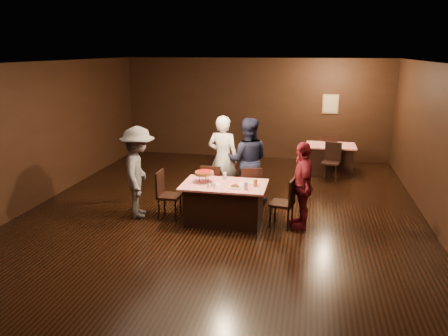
{
  "coord_description": "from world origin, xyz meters",
  "views": [
    {
      "loc": [
        1.69,
        -8.12,
        3.25
      ],
      "look_at": [
        0.06,
        -0.06,
        1.0
      ],
      "focal_mm": 35.0,
      "sensor_mm": 36.0,
      "label": 1
    }
  ],
  "objects_px": {
    "diner_navy_hoodie": "(248,160)",
    "glass_amber": "(255,183)",
    "diner_red_shirt": "(302,185)",
    "glass_front_right": "(246,186)",
    "chair_back_far": "(329,151)",
    "diner_grey_knit": "(138,172)",
    "diner_white_jacket": "(223,158)",
    "plate_empty": "(254,183)",
    "main_table": "(224,203)",
    "glass_back": "(225,176)",
    "back_table": "(330,159)",
    "pizza_stand": "(204,173)",
    "chair_back_near": "(331,162)",
    "chair_far_right": "(250,188)",
    "chair_end_left": "(170,195)",
    "chair_far_left": "(213,186)",
    "chair_end_right": "(282,202)"
  },
  "relations": [
    {
      "from": "diner_white_jacket",
      "to": "chair_back_near",
      "type": "bearing_deg",
      "value": -130.47
    },
    {
      "from": "chair_end_right",
      "to": "chair_back_near",
      "type": "xyz_separation_m",
      "value": [
        1.0,
        3.31,
        0.0
      ]
    },
    {
      "from": "diner_red_shirt",
      "to": "diner_grey_knit",
      "type": "bearing_deg",
      "value": -100.94
    },
    {
      "from": "chair_back_near",
      "to": "chair_end_left",
      "type": "bearing_deg",
      "value": -120.57
    },
    {
      "from": "glass_back",
      "to": "pizza_stand",
      "type": "bearing_deg",
      "value": -144.46
    },
    {
      "from": "pizza_stand",
      "to": "glass_front_right",
      "type": "height_order",
      "value": "pizza_stand"
    },
    {
      "from": "back_table",
      "to": "chair_back_near",
      "type": "height_order",
      "value": "chair_back_near"
    },
    {
      "from": "diner_red_shirt",
      "to": "glass_front_right",
      "type": "relative_size",
      "value": 11.68
    },
    {
      "from": "chair_far_left",
      "to": "diner_navy_hoodie",
      "type": "height_order",
      "value": "diner_navy_hoodie"
    },
    {
      "from": "diner_white_jacket",
      "to": "pizza_stand",
      "type": "bearing_deg",
      "value": 93.7
    },
    {
      "from": "diner_white_jacket",
      "to": "chair_end_left",
      "type": "bearing_deg",
      "value": 66.45
    },
    {
      "from": "chair_back_near",
      "to": "glass_back",
      "type": "height_order",
      "value": "chair_back_near"
    },
    {
      "from": "glass_amber",
      "to": "diner_white_jacket",
      "type": "bearing_deg",
      "value": 123.77
    },
    {
      "from": "diner_red_shirt",
      "to": "chair_back_far",
      "type": "bearing_deg",
      "value": 159.34
    },
    {
      "from": "glass_amber",
      "to": "chair_far_left",
      "type": "bearing_deg",
      "value": 141.34
    },
    {
      "from": "chair_end_right",
      "to": "diner_grey_knit",
      "type": "xyz_separation_m",
      "value": [
        -2.82,
        -0.02,
        0.43
      ]
    },
    {
      "from": "plate_empty",
      "to": "glass_front_right",
      "type": "bearing_deg",
      "value": -104.04
    },
    {
      "from": "chair_far_right",
      "to": "chair_far_left",
      "type": "bearing_deg",
      "value": -14.82
    },
    {
      "from": "chair_far_left",
      "to": "diner_red_shirt",
      "type": "xyz_separation_m",
      "value": [
        1.86,
        -0.68,
        0.34
      ]
    },
    {
      "from": "chair_far_right",
      "to": "pizza_stand",
      "type": "xyz_separation_m",
      "value": [
        -0.8,
        -0.7,
        0.48
      ]
    },
    {
      "from": "diner_navy_hoodie",
      "to": "pizza_stand",
      "type": "distance_m",
      "value": 1.38
    },
    {
      "from": "chair_far_right",
      "to": "plate_empty",
      "type": "relative_size",
      "value": 3.8
    },
    {
      "from": "glass_front_right",
      "to": "glass_amber",
      "type": "bearing_deg",
      "value": 53.13
    },
    {
      "from": "chair_end_right",
      "to": "glass_back",
      "type": "distance_m",
      "value": 1.24
    },
    {
      "from": "main_table",
      "to": "chair_end_left",
      "type": "bearing_deg",
      "value": 180.0
    },
    {
      "from": "chair_far_left",
      "to": "glass_back",
      "type": "bearing_deg",
      "value": 128.17
    },
    {
      "from": "diner_navy_hoodie",
      "to": "glass_amber",
      "type": "xyz_separation_m",
      "value": [
        0.34,
        -1.32,
        -0.09
      ]
    },
    {
      "from": "chair_back_far",
      "to": "plate_empty",
      "type": "relative_size",
      "value": 3.8
    },
    {
      "from": "chair_far_left",
      "to": "chair_back_near",
      "type": "relative_size",
      "value": 1.0
    },
    {
      "from": "diner_grey_knit",
      "to": "pizza_stand",
      "type": "bearing_deg",
      "value": -103.74
    },
    {
      "from": "diner_red_shirt",
      "to": "glass_back",
      "type": "height_order",
      "value": "diner_red_shirt"
    },
    {
      "from": "diner_navy_hoodie",
      "to": "glass_front_right",
      "type": "bearing_deg",
      "value": 91.61
    },
    {
      "from": "chair_end_left",
      "to": "main_table",
      "type": "bearing_deg",
      "value": -89.78
    },
    {
      "from": "diner_red_shirt",
      "to": "plate_empty",
      "type": "relative_size",
      "value": 6.54
    },
    {
      "from": "main_table",
      "to": "chair_end_left",
      "type": "xyz_separation_m",
      "value": [
        -1.1,
        0.0,
        0.09
      ]
    },
    {
      "from": "chair_far_right",
      "to": "chair_back_far",
      "type": "relative_size",
      "value": 1.0
    },
    {
      "from": "chair_end_left",
      "to": "diner_navy_hoodie",
      "type": "bearing_deg",
      "value": -46.8
    },
    {
      "from": "glass_front_right",
      "to": "glass_back",
      "type": "distance_m",
      "value": 0.74
    },
    {
      "from": "diner_grey_knit",
      "to": "plate_empty",
      "type": "relative_size",
      "value": 7.26
    },
    {
      "from": "back_table",
      "to": "chair_far_left",
      "type": "bearing_deg",
      "value": -127.54
    },
    {
      "from": "diner_navy_hoodie",
      "to": "plate_empty",
      "type": "xyz_separation_m",
      "value": [
        0.29,
        -1.12,
        -0.15
      ]
    },
    {
      "from": "chair_far_left",
      "to": "glass_amber",
      "type": "distance_m",
      "value": 1.33
    },
    {
      "from": "chair_far_right",
      "to": "pizza_stand",
      "type": "relative_size",
      "value": 2.5
    },
    {
      "from": "chair_end_right",
      "to": "diner_navy_hoodie",
      "type": "relative_size",
      "value": 0.51
    },
    {
      "from": "chair_back_far",
      "to": "plate_empty",
      "type": "height_order",
      "value": "chair_back_far"
    },
    {
      "from": "diner_white_jacket",
      "to": "plate_empty",
      "type": "xyz_separation_m",
      "value": [
        0.83,
        -1.12,
        -0.17
      ]
    },
    {
      "from": "glass_front_right",
      "to": "chair_back_far",
      "type": "bearing_deg",
      "value": 71.21
    },
    {
      "from": "chair_back_near",
      "to": "plate_empty",
      "type": "height_order",
      "value": "chair_back_near"
    },
    {
      "from": "diner_navy_hoodie",
      "to": "back_table",
      "type": "bearing_deg",
      "value": -129.58
    },
    {
      "from": "main_table",
      "to": "glass_back",
      "type": "bearing_deg",
      "value": 99.46
    }
  ]
}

